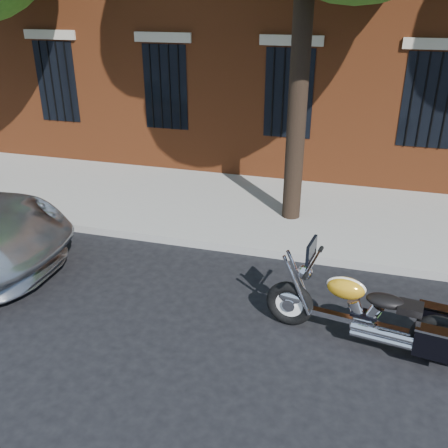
# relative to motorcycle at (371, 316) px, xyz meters

# --- Properties ---
(ground) EXTENTS (120.00, 120.00, 0.00)m
(ground) POSITION_rel_motorcycle_xyz_m (-2.11, 0.70, -0.47)
(ground) COLOR black
(ground) RESTS_ON ground
(curb) EXTENTS (40.00, 0.16, 0.15)m
(curb) POSITION_rel_motorcycle_xyz_m (-2.11, 2.08, -0.39)
(curb) COLOR gray
(curb) RESTS_ON ground
(sidewalk) EXTENTS (40.00, 3.60, 0.15)m
(sidewalk) POSITION_rel_motorcycle_xyz_m (-2.11, 3.96, -0.39)
(sidewalk) COLOR gray
(sidewalk) RESTS_ON ground
(motorcycle) EXTENTS (2.67, 1.01, 1.38)m
(motorcycle) POSITION_rel_motorcycle_xyz_m (0.00, 0.00, 0.00)
(motorcycle) COLOR black
(motorcycle) RESTS_ON ground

